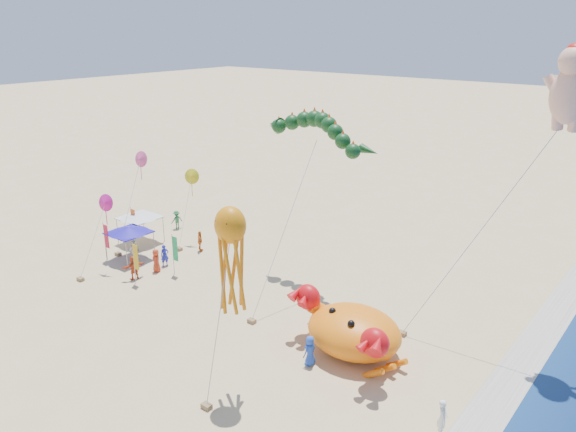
% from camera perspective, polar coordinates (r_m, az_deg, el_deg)
% --- Properties ---
extents(ground, '(320.00, 320.00, 0.00)m').
position_cam_1_polar(ground, '(34.89, 0.55, -11.67)').
color(ground, '#D1B784').
rests_on(ground, ground).
extents(foam_strip, '(320.00, 320.00, 0.00)m').
position_cam_1_polar(foam_strip, '(30.34, 19.76, -18.18)').
color(foam_strip, silver).
rests_on(foam_strip, ground).
extents(crab_inflatable, '(7.52, 6.14, 3.29)m').
position_cam_1_polar(crab_inflatable, '(32.37, 6.61, -11.46)').
color(crab_inflatable, orange).
rests_on(crab_inflatable, ground).
extents(dragon_kite, '(9.74, 9.33, 11.86)m').
position_cam_1_polar(dragon_kite, '(37.99, 2.76, 8.33)').
color(dragon_kite, '#0F3715').
rests_on(dragon_kite, ground).
extents(cherub_kite, '(7.62, 4.59, 16.92)m').
position_cam_1_polar(cherub_kite, '(31.88, 26.77, 11.70)').
color(cherub_kite, '#FFB99B').
rests_on(cherub_kite, ground).
extents(octopus_kite, '(1.58, 3.07, 9.79)m').
position_cam_1_polar(octopus_kite, '(26.77, -5.81, -3.65)').
color(octopus_kite, orange).
rests_on(octopus_kite, ground).
extents(canopy_blue, '(3.18, 3.18, 2.71)m').
position_cam_1_polar(canopy_blue, '(45.75, -15.88, -1.38)').
color(canopy_blue, gray).
rests_on(canopy_blue, ground).
extents(canopy_white, '(3.26, 3.26, 2.71)m').
position_cam_1_polar(canopy_white, '(48.99, -14.87, 0.06)').
color(canopy_white, gray).
rests_on(canopy_white, ground).
extents(feather_flags, '(8.26, 4.92, 3.20)m').
position_cam_1_polar(feather_flags, '(44.60, -15.11, -2.43)').
color(feather_flags, gray).
rests_on(feather_flags, ground).
extents(beachgoers, '(31.14, 11.79, 1.86)m').
position_cam_1_polar(beachgoers, '(42.26, -10.42, -4.95)').
color(beachgoers, '#1F27B7').
rests_on(beachgoers, ground).
extents(small_kites, '(3.46, 11.42, 8.20)m').
position_cam_1_polar(small_kites, '(45.68, -14.32, 2.84)').
color(small_kites, '#DF4A8A').
rests_on(small_kites, ground).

